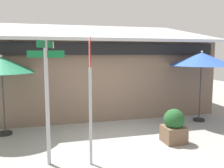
{
  "coord_description": "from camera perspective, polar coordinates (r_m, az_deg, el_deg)",
  "views": [
    {
      "loc": [
        -2.07,
        -6.79,
        2.66
      ],
      "look_at": [
        0.06,
        1.2,
        1.6
      ],
      "focal_mm": 39.03,
      "sensor_mm": 36.0,
      "label": 1
    }
  ],
  "objects": [
    {
      "name": "ground_plane",
      "position": [
        7.6,
        1.93,
        -13.59
      ],
      "size": [
        28.0,
        28.0,
        0.1
      ],
      "primitive_type": "cube",
      "color": "gray"
    },
    {
      "name": "cafe_building",
      "position": [
        11.73,
        -3.69,
        2.45
      ],
      "size": [
        9.87,
        5.58,
        4.22
      ],
      "color": "#705B4C",
      "rests_on": "ground"
    },
    {
      "name": "street_sign_post",
      "position": [
        5.84,
        -15.01,
        -1.23
      ],
      "size": [
        0.83,
        0.89,
        2.95
      ],
      "color": "#A8AAB2",
      "rests_on": "ground"
    },
    {
      "name": "stop_sign",
      "position": [
        5.61,
        -5.15,
        2.12
      ],
      "size": [
        0.18,
        0.79,
        3.07
      ],
      "color": "#A8AAB2",
      "rests_on": "ground"
    },
    {
      "name": "patio_umbrella_forest_green_left",
      "position": [
        8.47,
        -24.5,
        3.99
      ],
      "size": [
        2.1,
        2.1,
        2.6
      ],
      "color": "black",
      "rests_on": "ground"
    },
    {
      "name": "patio_umbrella_royal_blue_center",
      "position": [
        9.95,
        20.26,
        5.41
      ],
      "size": [
        2.42,
        2.42,
        2.74
      ],
      "color": "black",
      "rests_on": "ground"
    },
    {
      "name": "sidewalk_planter",
      "position": [
        7.57,
        14.27,
        -9.52
      ],
      "size": [
        0.62,
        0.62,
        1.02
      ],
      "color": "brown",
      "rests_on": "ground"
    }
  ]
}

